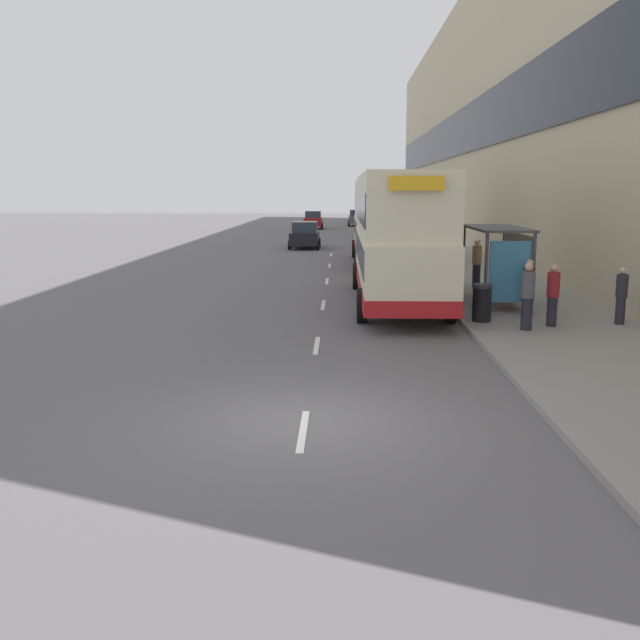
{
  "coord_description": "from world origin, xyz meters",
  "views": [
    {
      "loc": [
        0.59,
        -11.29,
        3.77
      ],
      "look_at": [
        -0.3,
        18.69,
        -1.69
      ],
      "focal_mm": 40.0,
      "sensor_mm": 36.0,
      "label": 1
    }
  ],
  "objects_px": {
    "bus_shelter": "(504,251)",
    "pedestrian_at_shelter": "(529,287)",
    "litter_bin": "(482,303)",
    "car_1": "(313,220)",
    "pedestrian_2": "(621,295)",
    "car_2": "(357,218)",
    "double_decker_bus_ahead": "(381,220)",
    "pedestrian_1": "(528,296)",
    "car_3": "(305,235)",
    "double_decker_bus_near": "(398,236)",
    "pedestrian_4": "(553,295)",
    "pedestrian_3": "(477,263)",
    "car_0": "(367,226)"
  },
  "relations": [
    {
      "from": "pedestrian_1",
      "to": "car_3",
      "type": "bearing_deg",
      "value": 104.28
    },
    {
      "from": "car_3",
      "to": "pedestrian_2",
      "type": "distance_m",
      "value": 29.62
    },
    {
      "from": "bus_shelter",
      "to": "car_2",
      "type": "distance_m",
      "value": 55.2
    },
    {
      "from": "pedestrian_at_shelter",
      "to": "litter_bin",
      "type": "distance_m",
      "value": 1.81
    },
    {
      "from": "litter_bin",
      "to": "pedestrian_at_shelter",
      "type": "bearing_deg",
      "value": 31.33
    },
    {
      "from": "pedestrian_4",
      "to": "bus_shelter",
      "type": "bearing_deg",
      "value": 98.33
    },
    {
      "from": "double_decker_bus_near",
      "to": "litter_bin",
      "type": "relative_size",
      "value": 10.64
    },
    {
      "from": "car_3",
      "to": "car_2",
      "type": "bearing_deg",
      "value": -97.65
    },
    {
      "from": "car_1",
      "to": "pedestrian_4",
      "type": "xyz_separation_m",
      "value": [
        8.53,
        -52.41,
        0.13
      ]
    },
    {
      "from": "bus_shelter",
      "to": "pedestrian_3",
      "type": "relative_size",
      "value": 2.29
    },
    {
      "from": "car_0",
      "to": "car_2",
      "type": "bearing_deg",
      "value": 91.51
    },
    {
      "from": "double_decker_bus_near",
      "to": "car_1",
      "type": "height_order",
      "value": "double_decker_bus_near"
    },
    {
      "from": "litter_bin",
      "to": "car_0",
      "type": "bearing_deg",
      "value": 92.56
    },
    {
      "from": "double_decker_bus_ahead",
      "to": "pedestrian_4",
      "type": "height_order",
      "value": "double_decker_bus_ahead"
    },
    {
      "from": "pedestrian_2",
      "to": "litter_bin",
      "type": "bearing_deg",
      "value": 174.94
    },
    {
      "from": "double_decker_bus_ahead",
      "to": "bus_shelter",
      "type": "bearing_deg",
      "value": -77.69
    },
    {
      "from": "double_decker_bus_near",
      "to": "pedestrian_at_shelter",
      "type": "xyz_separation_m",
      "value": [
        3.6,
        -3.02,
        -1.3
      ]
    },
    {
      "from": "double_decker_bus_near",
      "to": "car_0",
      "type": "xyz_separation_m",
      "value": [
        0.27,
        36.39,
        -1.4
      ]
    },
    {
      "from": "car_0",
      "to": "car_2",
      "type": "relative_size",
      "value": 0.88
    },
    {
      "from": "car_3",
      "to": "pedestrian_1",
      "type": "bearing_deg",
      "value": 104.28
    },
    {
      "from": "pedestrian_at_shelter",
      "to": "pedestrian_4",
      "type": "distance_m",
      "value": 1.62
    },
    {
      "from": "pedestrian_2",
      "to": "pedestrian_4",
      "type": "relative_size",
      "value": 0.94
    },
    {
      "from": "pedestrian_1",
      "to": "litter_bin",
      "type": "height_order",
      "value": "pedestrian_1"
    },
    {
      "from": "double_decker_bus_near",
      "to": "car_3",
      "type": "height_order",
      "value": "double_decker_bus_near"
    },
    {
      "from": "bus_shelter",
      "to": "pedestrian_at_shelter",
      "type": "bearing_deg",
      "value": -81.77
    },
    {
      "from": "bus_shelter",
      "to": "pedestrian_at_shelter",
      "type": "xyz_separation_m",
      "value": [
        0.3,
        -2.07,
        -0.89
      ]
    },
    {
      "from": "pedestrian_1",
      "to": "litter_bin",
      "type": "distance_m",
      "value": 1.59
    },
    {
      "from": "car_3",
      "to": "litter_bin",
      "type": "relative_size",
      "value": 3.99
    },
    {
      "from": "car_0",
      "to": "car_3",
      "type": "relative_size",
      "value": 0.94
    },
    {
      "from": "bus_shelter",
      "to": "pedestrian_2",
      "type": "bearing_deg",
      "value": -53.01
    },
    {
      "from": "double_decker_bus_ahead",
      "to": "car_3",
      "type": "relative_size",
      "value": 2.53
    },
    {
      "from": "double_decker_bus_near",
      "to": "pedestrian_4",
      "type": "height_order",
      "value": "double_decker_bus_near"
    },
    {
      "from": "car_2",
      "to": "bus_shelter",
      "type": "bearing_deg",
      "value": -86.37
    },
    {
      "from": "double_decker_bus_near",
      "to": "litter_bin",
      "type": "height_order",
      "value": "double_decker_bus_near"
    },
    {
      "from": "car_2",
      "to": "car_3",
      "type": "distance_m",
      "value": 30.83
    },
    {
      "from": "car_2",
      "to": "double_decker_bus_ahead",
      "type": "bearing_deg",
      "value": -89.49
    },
    {
      "from": "bus_shelter",
      "to": "car_2",
      "type": "bearing_deg",
      "value": 93.63
    },
    {
      "from": "double_decker_bus_ahead",
      "to": "pedestrian_1",
      "type": "xyz_separation_m",
      "value": [
        2.85,
        -18.59,
        -1.23
      ]
    },
    {
      "from": "car_0",
      "to": "car_1",
      "type": "height_order",
      "value": "car_0"
    },
    {
      "from": "car_3",
      "to": "litter_bin",
      "type": "distance_m",
      "value": 28.25
    },
    {
      "from": "car_2",
      "to": "car_3",
      "type": "bearing_deg",
      "value": -97.65
    },
    {
      "from": "double_decker_bus_near",
      "to": "litter_bin",
      "type": "xyz_separation_m",
      "value": [
        2.08,
        -3.94,
        -1.62
      ]
    },
    {
      "from": "double_decker_bus_near",
      "to": "pedestrian_3",
      "type": "bearing_deg",
      "value": 44.75
    },
    {
      "from": "car_1",
      "to": "car_2",
      "type": "xyz_separation_m",
      "value": [
        4.5,
        6.34,
        -0.01
      ]
    },
    {
      "from": "car_1",
      "to": "car_3",
      "type": "bearing_deg",
      "value": 90.93
    },
    {
      "from": "pedestrian_3",
      "to": "litter_bin",
      "type": "bearing_deg",
      "value": -99.32
    },
    {
      "from": "car_0",
      "to": "pedestrian_4",
      "type": "xyz_separation_m",
      "value": [
        3.56,
        -41.01,
        0.11
      ]
    },
    {
      "from": "pedestrian_2",
      "to": "litter_bin",
      "type": "xyz_separation_m",
      "value": [
        -3.72,
        0.33,
        -0.28
      ]
    },
    {
      "from": "litter_bin",
      "to": "car_1",
      "type": "bearing_deg",
      "value": 97.46
    },
    {
      "from": "bus_shelter",
      "to": "car_2",
      "type": "height_order",
      "value": "bus_shelter"
    }
  ]
}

